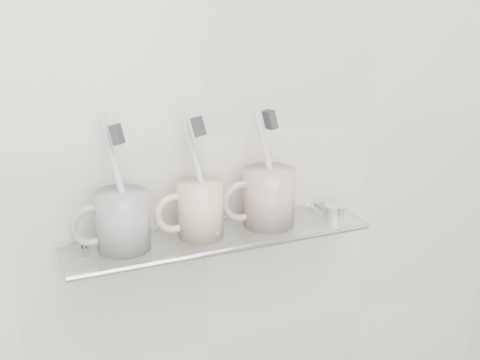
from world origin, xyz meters
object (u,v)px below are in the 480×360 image
shelf_glass (219,236)px  mug_right (269,197)px  mug_center (200,209)px  mug_left (123,221)px

shelf_glass → mug_right: size_ratio=5.13×
mug_right → mug_center: bearing=172.0°
mug_left → mug_right: mug_right is taller
shelf_glass → mug_right: 0.11m
shelf_glass → mug_left: bearing=178.1°
shelf_glass → mug_left: 0.16m
mug_center → mug_right: bearing=-11.4°
mug_left → mug_center: size_ratio=1.01×
shelf_glass → mug_left: size_ratio=5.46×
mug_center → mug_right: size_ratio=0.93×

